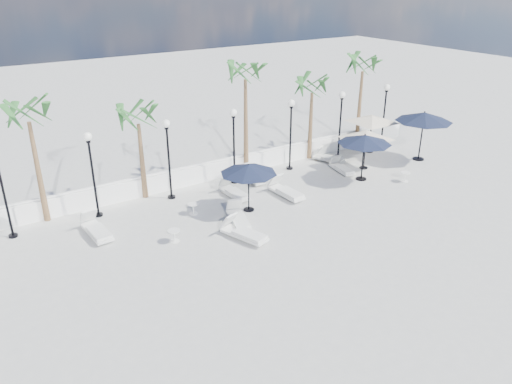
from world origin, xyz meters
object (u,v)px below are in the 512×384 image
lounger_4 (234,192)px  parasol_navy_left (249,169)px  lounger_6 (286,191)px  parasol_cream_sq_a (367,133)px  lounger_0 (96,229)px  lounger_2 (238,218)px  parasol_cream_sq_b (372,117)px  parasol_navy_right (424,117)px  lounger_3 (252,176)px  parasol_navy_mid (365,140)px  lounger_5 (329,158)px  lounger_1 (244,233)px  lounger_7 (342,168)px

lounger_4 → parasol_navy_left: bearing=-97.8°
lounger_4 → lounger_6: 2.50m
parasol_navy_left → parasol_cream_sq_a: parasol_navy_left is taller
parasol_cream_sq_a → lounger_0: bearing=178.5°
lounger_2 → lounger_4: (1.28, 2.53, -0.01)m
lounger_2 → parasol_cream_sq_b: parasol_cream_sq_b is taller
lounger_4 → parasol_navy_right: 11.83m
lounger_6 → parasol_cream_sq_a: 6.07m
lounger_3 → parasol_navy_right: size_ratio=0.60×
parasol_navy_mid → parasol_cream_sq_a: 1.68m
lounger_2 → lounger_4: size_ratio=1.10×
parasol_navy_right → parasol_cream_sq_a: bearing=169.0°
lounger_3 → parasol_cream_sq_b: size_ratio=0.41×
lounger_4 → parasol_navy_mid: size_ratio=0.72×
lounger_5 → parasol_cream_sq_b: 3.70m
lounger_4 → parasol_cream_sq_b: bearing=5.9°
lounger_0 → lounger_4: bearing=-1.5°
lounger_0 → parasol_navy_right: (18.22, -1.09, 2.23)m
lounger_2 → parasol_navy_left: size_ratio=0.86×
parasol_navy_right → lounger_2: bearing=-174.6°
lounger_3 → parasol_cream_sq_b: (8.33, -0.02, 1.93)m
lounger_6 → parasol_navy_mid: parasol_navy_mid is taller
lounger_1 → lounger_2: bearing=50.0°
lounger_1 → parasol_navy_left: bearing=35.0°
parasol_navy_mid → lounger_4: bearing=165.3°
parasol_navy_left → lounger_7: bearing=10.7°
lounger_1 → lounger_7: lounger_1 is taller
lounger_1 → parasol_navy_mid: parasol_navy_mid is taller
lounger_2 → parasol_navy_right: size_ratio=0.69×
lounger_1 → lounger_7: 8.96m
lounger_7 → lounger_4: bearing=-172.5°
lounger_7 → parasol_navy_right: (5.01, -0.96, 2.27)m
parasol_navy_mid → parasol_navy_right: bearing=4.8°
lounger_0 → lounger_1: lounger_0 is taller
lounger_0 → parasol_cream_sq_a: parasol_cream_sq_a is taller
lounger_1 → parasol_cream_sq_a: (9.67, 3.12, 1.74)m
lounger_3 → parasol_navy_mid: (4.86, -2.95, 1.93)m
parasol_cream_sq_a → parasol_cream_sq_b: (2.22, 1.82, 0.16)m
parasol_cream_sq_a → lounger_4: bearing=175.5°
lounger_0 → lounger_2: size_ratio=0.99×
parasol_cream_sq_b → lounger_5: bearing=179.7°
lounger_1 → lounger_5: bearing=11.2°
lounger_1 → lounger_5: lounger_1 is taller
parasol_navy_mid → lounger_5: bearing=84.0°
parasol_navy_mid → parasol_navy_right: size_ratio=0.87×
lounger_2 → parasol_navy_mid: 8.20m
lounger_3 → parasol_cream_sq_a: (6.11, -1.84, 1.77)m
lounger_5 → parasol_navy_left: size_ratio=0.76×
lounger_7 → parasol_navy_mid: 2.37m
lounger_0 → lounger_1: bearing=-39.1°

